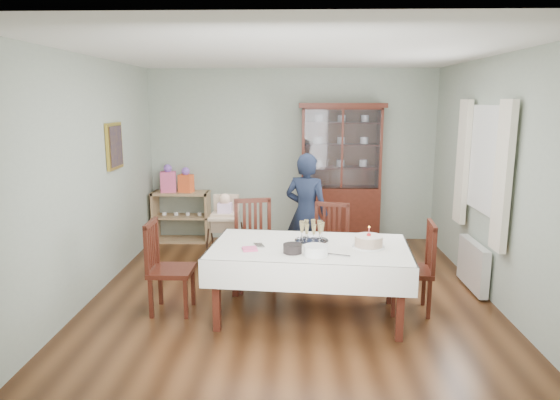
{
  "coord_description": "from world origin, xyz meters",
  "views": [
    {
      "loc": [
        0.04,
        -5.39,
        2.21
      ],
      "look_at": [
        -0.12,
        0.2,
        1.09
      ],
      "focal_mm": 32.0,
      "sensor_mm": 36.0,
      "label": 1
    }
  ],
  "objects_px": {
    "champagne_tray": "(312,235)",
    "sideboard": "(182,216)",
    "dining_table": "(309,281)",
    "chair_end_left": "(171,285)",
    "woman": "(306,213)",
    "chair_far_left": "(255,262)",
    "china_cabinet": "(340,172)",
    "gift_bag_pink": "(168,180)",
    "gift_bag_orange": "(186,181)",
    "high_chair": "(226,240)",
    "chair_end_right": "(411,285)",
    "birthday_cake": "(369,242)",
    "chair_far_right": "(329,262)"
  },
  "relations": [
    {
      "from": "champagne_tray",
      "to": "sideboard",
      "type": "bearing_deg",
      "value": 126.64
    },
    {
      "from": "dining_table",
      "to": "sideboard",
      "type": "bearing_deg",
      "value": 124.93
    },
    {
      "from": "chair_end_left",
      "to": "woman",
      "type": "relative_size",
      "value": 0.63
    },
    {
      "from": "chair_far_left",
      "to": "champagne_tray",
      "type": "xyz_separation_m",
      "value": [
        0.65,
        -0.68,
        0.52
      ]
    },
    {
      "from": "china_cabinet",
      "to": "woman",
      "type": "height_order",
      "value": "china_cabinet"
    },
    {
      "from": "gift_bag_pink",
      "to": "gift_bag_orange",
      "type": "bearing_deg",
      "value": 0.0
    },
    {
      "from": "high_chair",
      "to": "woman",
      "type": "bearing_deg",
      "value": -1.34
    },
    {
      "from": "dining_table",
      "to": "sideboard",
      "type": "height_order",
      "value": "sideboard"
    },
    {
      "from": "champagne_tray",
      "to": "gift_bag_pink",
      "type": "distance_m",
      "value": 3.41
    },
    {
      "from": "chair_far_left",
      "to": "chair_end_right",
      "type": "xyz_separation_m",
      "value": [
        1.71,
        -0.66,
        -0.02
      ]
    },
    {
      "from": "woman",
      "to": "birthday_cake",
      "type": "distance_m",
      "value": 1.56
    },
    {
      "from": "chair_end_left",
      "to": "dining_table",
      "type": "bearing_deg",
      "value": -92.67
    },
    {
      "from": "chair_far_right",
      "to": "champagne_tray",
      "type": "xyz_separation_m",
      "value": [
        -0.24,
        -0.77,
        0.54
      ]
    },
    {
      "from": "dining_table",
      "to": "chair_end_left",
      "type": "height_order",
      "value": "chair_end_left"
    },
    {
      "from": "dining_table",
      "to": "sideboard",
      "type": "xyz_separation_m",
      "value": [
        -1.95,
        2.79,
        0.02
      ]
    },
    {
      "from": "sideboard",
      "to": "champagne_tray",
      "type": "height_order",
      "value": "champagne_tray"
    },
    {
      "from": "birthday_cake",
      "to": "chair_far_right",
      "type": "bearing_deg",
      "value": 108.99
    },
    {
      "from": "chair_end_right",
      "to": "birthday_cake",
      "type": "bearing_deg",
      "value": -62.51
    },
    {
      "from": "chair_end_left",
      "to": "gift_bag_orange",
      "type": "height_order",
      "value": "gift_bag_orange"
    },
    {
      "from": "birthday_cake",
      "to": "dining_table",
      "type": "bearing_deg",
      "value": 176.15
    },
    {
      "from": "chair_end_right",
      "to": "champagne_tray",
      "type": "bearing_deg",
      "value": -83.31
    },
    {
      "from": "chair_end_left",
      "to": "gift_bag_orange",
      "type": "relative_size",
      "value": 2.51
    },
    {
      "from": "chair_far_right",
      "to": "chair_end_left",
      "type": "relative_size",
      "value": 1.0
    },
    {
      "from": "champagne_tray",
      "to": "gift_bag_orange",
      "type": "relative_size",
      "value": 0.91
    },
    {
      "from": "china_cabinet",
      "to": "sideboard",
      "type": "distance_m",
      "value": 2.6
    },
    {
      "from": "woman",
      "to": "champagne_tray",
      "type": "bearing_deg",
      "value": 111.77
    },
    {
      "from": "woman",
      "to": "china_cabinet",
      "type": "bearing_deg",
      "value": -91.27
    },
    {
      "from": "chair_end_right",
      "to": "woman",
      "type": "relative_size",
      "value": 0.62
    },
    {
      "from": "chair_end_right",
      "to": "gift_bag_orange",
      "type": "distance_m",
      "value": 3.99
    },
    {
      "from": "china_cabinet",
      "to": "birthday_cake",
      "type": "relative_size",
      "value": 6.7
    },
    {
      "from": "chair_far_right",
      "to": "woman",
      "type": "bearing_deg",
      "value": 130.96
    },
    {
      "from": "chair_far_left",
      "to": "gift_bag_pink",
      "type": "distance_m",
      "value": 2.56
    },
    {
      "from": "dining_table",
      "to": "chair_far_left",
      "type": "height_order",
      "value": "chair_far_left"
    },
    {
      "from": "china_cabinet",
      "to": "champagne_tray",
      "type": "relative_size",
      "value": 6.08
    },
    {
      "from": "high_chair",
      "to": "birthday_cake",
      "type": "distance_m",
      "value": 2.26
    },
    {
      "from": "chair_end_left",
      "to": "chair_end_right",
      "type": "distance_m",
      "value": 2.55
    },
    {
      "from": "chair_far_right",
      "to": "chair_end_right",
      "type": "distance_m",
      "value": 1.11
    },
    {
      "from": "chair_far_right",
      "to": "chair_end_left",
      "type": "height_order",
      "value": "chair_far_right"
    },
    {
      "from": "chair_far_right",
      "to": "woman",
      "type": "distance_m",
      "value": 0.74
    },
    {
      "from": "china_cabinet",
      "to": "high_chair",
      "type": "bearing_deg",
      "value": -140.79
    },
    {
      "from": "sideboard",
      "to": "chair_end_left",
      "type": "relative_size",
      "value": 0.92
    },
    {
      "from": "chair_end_right",
      "to": "gift_bag_pink",
      "type": "height_order",
      "value": "gift_bag_pink"
    },
    {
      "from": "chair_end_left",
      "to": "chair_end_right",
      "type": "height_order",
      "value": "chair_end_left"
    },
    {
      "from": "champagne_tray",
      "to": "birthday_cake",
      "type": "distance_m",
      "value": 0.59
    },
    {
      "from": "chair_far_right",
      "to": "gift_bag_orange",
      "type": "xyz_separation_m",
      "value": [
        -2.12,
        1.87,
        0.68
      ]
    },
    {
      "from": "chair_end_left",
      "to": "woman",
      "type": "xyz_separation_m",
      "value": [
        1.46,
        1.32,
        0.49
      ]
    },
    {
      "from": "dining_table",
      "to": "woman",
      "type": "xyz_separation_m",
      "value": [
        -0.0,
        1.4,
        0.4
      ]
    },
    {
      "from": "chair_far_right",
      "to": "chair_end_left",
      "type": "bearing_deg",
      "value": -141.54
    },
    {
      "from": "chair_end_right",
      "to": "birthday_cake",
      "type": "distance_m",
      "value": 0.76
    },
    {
      "from": "birthday_cake",
      "to": "chair_end_left",
      "type": "bearing_deg",
      "value": 176.68
    }
  ]
}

